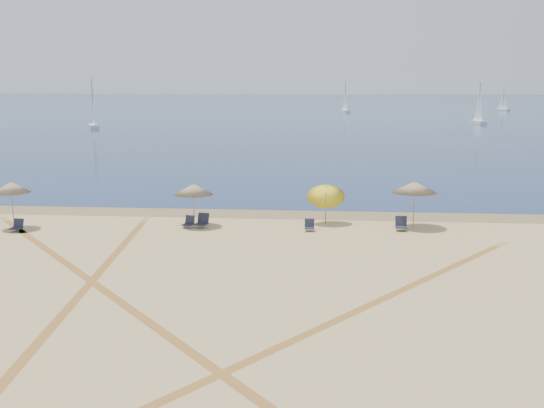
{
  "coord_description": "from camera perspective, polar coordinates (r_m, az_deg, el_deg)",
  "views": [
    {
      "loc": [
        2.76,
        -12.0,
        7.29
      ],
      "look_at": [
        0.0,
        20.0,
        1.3
      ],
      "focal_mm": 42.91,
      "sensor_mm": 36.0,
      "label": 1
    }
  ],
  "objects": [
    {
      "name": "umbrella_3",
      "position": [
        34.0,
        4.75,
        1.04
      ],
      "size": [
        2.0,
        2.01,
        2.43
      ],
      "color": "gray",
      "rests_on": "ground"
    },
    {
      "name": "chair_6",
      "position": [
        32.61,
        3.31,
        -1.91
      ],
      "size": [
        0.5,
        0.58,
        0.59
      ],
      "rotation": [
        0.0,
        0.0,
        0.03
      ],
      "color": "black",
      "rests_on": "ground"
    },
    {
      "name": "sailboat_0",
      "position": [
        186.6,
        19.61,
        8.34
      ],
      "size": [
        3.01,
        4.47,
        6.61
      ],
      "rotation": [
        0.0,
        0.0,
        0.47
      ],
      "color": "white",
      "rests_on": "ocean"
    },
    {
      "name": "umbrella_2",
      "position": [
        33.61,
        -6.9,
        1.3
      ],
      "size": [
        2.01,
        2.01,
        2.27
      ],
      "color": "gray",
      "rests_on": "ground"
    },
    {
      "name": "chair_5",
      "position": [
        33.48,
        -6.14,
        -1.52
      ],
      "size": [
        0.75,
        0.83,
        0.73
      ],
      "rotation": [
        0.0,
        0.0,
        -0.23
      ],
      "color": "black",
      "rests_on": "ground"
    },
    {
      "name": "tire_tracks",
      "position": [
        22.29,
        -10.46,
        -8.7
      ],
      "size": [
        48.26,
        44.11,
        0.0
      ],
      "color": "tan",
      "rests_on": "ground"
    },
    {
      "name": "umbrella_4",
      "position": [
        33.87,
        12.4,
        1.46
      ],
      "size": [
        2.27,
        2.27,
        2.42
      ],
      "color": "gray",
      "rests_on": "ground"
    },
    {
      "name": "wet_sand",
      "position": [
        36.83,
        0.53,
        -0.84
      ],
      "size": [
        500.0,
        500.0,
        0.0
      ],
      "primitive_type": "plane",
      "color": "olive",
      "rests_on": "ground"
    },
    {
      "name": "ocean",
      "position": [
        237.13,
        4.3,
        8.78
      ],
      "size": [
        500.0,
        500.0,
        0.0
      ],
      "primitive_type": "plane",
      "color": "#0C2151",
      "rests_on": "ground"
    },
    {
      "name": "chair_4",
      "position": [
        33.56,
        -7.33,
        -1.6
      ],
      "size": [
        0.66,
        0.72,
        0.61
      ],
      "rotation": [
        0.0,
        0.0,
        -0.32
      ],
      "color": "black",
      "rests_on": "ground"
    },
    {
      "name": "chair_3",
      "position": [
        34.81,
        -21.45,
        -1.8
      ],
      "size": [
        0.58,
        0.66,
        0.63
      ],
      "rotation": [
        0.0,
        0.0,
        -0.11
      ],
      "color": "black",
      "rests_on": "ground"
    },
    {
      "name": "sailboat_3",
      "position": [
        167.05,
        6.43,
        8.8
      ],
      "size": [
        2.75,
        5.33,
        7.69
      ],
      "rotation": [
        0.0,
        0.0,
        0.29
      ],
      "color": "white",
      "rests_on": "ocean"
    },
    {
      "name": "umbrella_1",
      "position": [
        35.33,
        -21.91,
        1.37
      ],
      "size": [
        1.86,
        1.86,
        2.46
      ],
      "color": "gray",
      "rests_on": "ground"
    },
    {
      "name": "sailboat_2",
      "position": [
        111.9,
        -15.4,
        7.7
      ],
      "size": [
        3.45,
        5.49,
        8.04
      ],
      "rotation": [
        0.0,
        0.0,
        0.42
      ],
      "color": "white",
      "rests_on": "ocean"
    },
    {
      "name": "chair_7",
      "position": [
        33.29,
        11.27,
        -1.75
      ],
      "size": [
        0.61,
        0.7,
        0.7
      ],
      "rotation": [
        0.0,
        0.0,
        -0.04
      ],
      "color": "black",
      "rests_on": "ground"
    },
    {
      "name": "sailboat_1",
      "position": [
        125.63,
        17.68,
        7.77
      ],
      "size": [
        2.12,
        5.13,
        7.43
      ],
      "rotation": [
        0.0,
        0.0,
        0.17
      ],
      "color": "white",
      "rests_on": "ocean"
    }
  ]
}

